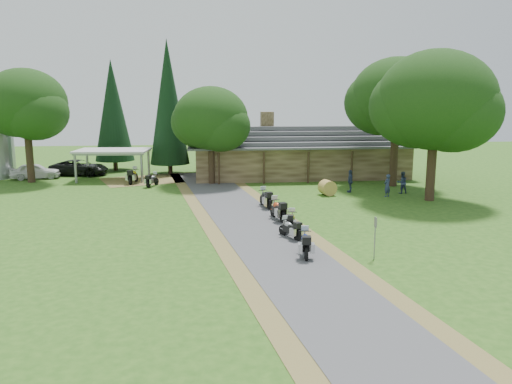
{
  "coord_description": "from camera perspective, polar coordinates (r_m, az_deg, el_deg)",
  "views": [
    {
      "loc": [
        -3.62,
        -23.92,
        7.33
      ],
      "look_at": [
        -0.14,
        6.91,
        1.6
      ],
      "focal_mm": 35.0,
      "sensor_mm": 36.0,
      "label": 1
    }
  ],
  "objects": [
    {
      "name": "motorcycle_carport_b",
      "position": [
        43.8,
        -11.76,
        1.41
      ],
      "size": [
        1.24,
        1.84,
        1.2
      ],
      "primitive_type": null,
      "rotation": [
        0.0,
        0.0,
        1.15
      ],
      "color": "slate",
      "rests_on": "ground"
    },
    {
      "name": "motorcycle_row_a",
      "position": [
        23.95,
        5.68,
        -5.75
      ],
      "size": [
        0.91,
        2.01,
        1.32
      ],
      "primitive_type": null,
      "rotation": [
        0.0,
        0.0,
        1.42
      ],
      "color": "navy",
      "rests_on": "ground"
    },
    {
      "name": "motorcycle_row_e",
      "position": [
        34.49,
        1.1,
        -0.65
      ],
      "size": [
        1.0,
        2.08,
        1.37
      ],
      "primitive_type": null,
      "rotation": [
        0.0,
        0.0,
        1.75
      ],
      "color": "black",
      "rests_on": "ground"
    },
    {
      "name": "motorcycle_carport_a",
      "position": [
        45.8,
        -13.86,
        1.86
      ],
      "size": [
        1.04,
        2.19,
        1.44
      ],
      "primitive_type": null,
      "rotation": [
        0.0,
        0.0,
        1.4
      ],
      "color": "yellow",
      "rests_on": "ground"
    },
    {
      "name": "motorcycle_row_c",
      "position": [
        28.46,
        4.06,
        -3.24
      ],
      "size": [
        1.04,
        1.84,
        1.2
      ],
      "primitive_type": null,
      "rotation": [
        0.0,
        0.0,
        1.28
      ],
      "color": "gold",
      "rests_on": "ground"
    },
    {
      "name": "driveway",
      "position": [
        29.03,
        -0.06,
        -4.16
      ],
      "size": [
        51.95,
        51.95,
        0.0
      ],
      "primitive_type": "plane",
      "rotation": [
        0.0,
        0.0,
        0.14
      ],
      "color": "#4F4F51",
      "rests_on": "ground"
    },
    {
      "name": "hay_bale",
      "position": [
        39.33,
        8.17,
        0.49
      ],
      "size": [
        1.35,
        1.27,
        1.18
      ],
      "primitive_type": "cylinder",
      "rotation": [
        1.57,
        0.0,
        0.18
      ],
      "color": "#9F883A",
      "rests_on": "ground"
    },
    {
      "name": "motorcycle_row_d",
      "position": [
        30.86,
        2.51,
        -1.93
      ],
      "size": [
        1.09,
        2.17,
        1.42
      ],
      "primitive_type": null,
      "rotation": [
        0.0,
        0.0,
        1.78
      ],
      "color": "#C0411C",
      "rests_on": "ground"
    },
    {
      "name": "person_b",
      "position": [
        41.31,
        16.36,
        1.26
      ],
      "size": [
        0.6,
        0.45,
        2.05
      ],
      "primitive_type": "imported",
      "rotation": [
        0.0,
        0.0,
        3.19
      ],
      "color": "navy",
      "rests_on": "ground"
    },
    {
      "name": "ground",
      "position": [
        25.28,
        2.08,
        -6.4
      ],
      "size": [
        120.0,
        120.0,
        0.0
      ],
      "primitive_type": "plane",
      "color": "#285317",
      "rests_on": "ground"
    },
    {
      "name": "person_c",
      "position": [
        40.83,
        10.71,
        1.45
      ],
      "size": [
        0.53,
        0.67,
        2.12
      ],
      "primitive_type": "imported",
      "rotation": [
        0.0,
        0.0,
        4.55
      ],
      "color": "navy",
      "rests_on": "ground"
    },
    {
      "name": "cedar_near",
      "position": [
        50.64,
        -9.98,
        9.51
      ],
      "size": [
        3.91,
        3.91,
        13.24
      ],
      "primitive_type": "cone",
      "color": "black",
      "rests_on": "ground"
    },
    {
      "name": "carport",
      "position": [
        48.28,
        -15.97,
        3.02
      ],
      "size": [
        6.8,
        4.78,
        2.82
      ],
      "primitive_type": null,
      "rotation": [
        0.0,
        0.0,
        -0.07
      ],
      "color": "silver",
      "rests_on": "ground"
    },
    {
      "name": "oak_driveway",
      "position": [
        38.54,
        19.71,
        7.76
      ],
      "size": [
        8.45,
        8.45,
        11.83
      ],
      "primitive_type": null,
      "color": "black",
      "rests_on": "ground"
    },
    {
      "name": "motorcycle_row_b",
      "position": [
        26.88,
        3.91,
        -4.12
      ],
      "size": [
        1.23,
        1.75,
        1.15
      ],
      "primitive_type": null,
      "rotation": [
        0.0,
        0.0,
        2.03
      ],
      "color": "#97999E",
      "rests_on": "ground"
    },
    {
      "name": "car_white_sedan",
      "position": [
        51.31,
        -23.93,
        2.41
      ],
      "size": [
        3.43,
        5.97,
        1.87
      ],
      "primitive_type": "imported",
      "rotation": [
        0.0,
        0.0,
        1.77
      ],
      "color": "white",
      "rests_on": "ground"
    },
    {
      "name": "oak_silo",
      "position": [
        49.05,
        -24.75,
        7.61
      ],
      "size": [
        7.18,
        7.18,
        11.39
      ],
      "primitive_type": null,
      "color": "black",
      "rests_on": "ground"
    },
    {
      "name": "oak_lodge_left",
      "position": [
        44.01,
        -5.16,
        6.94
      ],
      "size": [
        6.5,
        6.5,
        9.31
      ],
      "primitive_type": null,
      "color": "black",
      "rests_on": "ground"
    },
    {
      "name": "sign_post",
      "position": [
        23.87,
        13.43,
        -5.17
      ],
      "size": [
        0.37,
        0.06,
        2.04
      ],
      "primitive_type": null,
      "color": "gray",
      "rests_on": "ground"
    },
    {
      "name": "oak_lodge_right",
      "position": [
        44.27,
        15.72,
        8.54
      ],
      "size": [
        7.79,
        7.79,
        12.27
      ],
      "primitive_type": null,
      "color": "black",
      "rests_on": "ground"
    },
    {
      "name": "lodge",
      "position": [
        49.12,
        4.9,
        4.73
      ],
      "size": [
        21.4,
        9.4,
        4.9
      ],
      "primitive_type": null,
      "color": "#4E3C28",
      "rests_on": "ground"
    },
    {
      "name": "car_dark_suv",
      "position": [
        52.21,
        -19.56,
        3.07
      ],
      "size": [
        3.74,
        6.41,
        2.3
      ],
      "primitive_type": "imported",
      "rotation": [
        0.0,
        0.0,
        1.36
      ],
      "color": "black",
      "rests_on": "ground"
    },
    {
      "name": "person_a",
      "position": [
        39.5,
        14.78,
        0.94
      ],
      "size": [
        0.72,
        0.67,
        2.06
      ],
      "primitive_type": "imported",
      "rotation": [
        0.0,
        0.0,
        3.72
      ],
      "color": "navy",
      "rests_on": "ground"
    },
    {
      "name": "cedar_far",
      "position": [
        54.47,
        -16.03,
        8.4
      ],
      "size": [
        4.01,
        4.01,
        11.49
      ],
      "primitive_type": "cone",
      "color": "black",
      "rests_on": "ground"
    }
  ]
}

